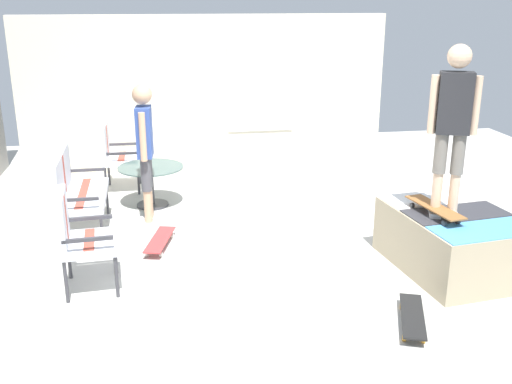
{
  "coord_description": "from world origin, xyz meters",
  "views": [
    {
      "loc": [
        -5.99,
        1.29,
        2.8
      ],
      "look_at": [
        0.28,
        0.25,
        0.7
      ],
      "focal_mm": 41.59,
      "sensor_mm": 36.0,
      "label": 1
    }
  ],
  "objects_px": {
    "patio_table": "(151,178)",
    "skateboard_spare": "(412,316)",
    "skateboard_by_bench": "(160,240)",
    "skateboard_on_ramp": "(435,208)",
    "skate_ramp": "(456,240)",
    "patio_chair_by_wall": "(77,232)",
    "patio_chair_near_house": "(114,151)",
    "person_skater": "(453,119)",
    "patio_bench": "(73,186)",
    "person_watching": "(145,144)"
  },
  "relations": [
    {
      "from": "skateboard_spare",
      "to": "patio_table",
      "type": "bearing_deg",
      "value": 32.3
    },
    {
      "from": "skateboard_by_bench",
      "to": "skateboard_on_ramp",
      "type": "relative_size",
      "value": 1.0
    },
    {
      "from": "person_watching",
      "to": "patio_chair_by_wall",
      "type": "bearing_deg",
      "value": 158.9
    },
    {
      "from": "patio_chair_near_house",
      "to": "person_watching",
      "type": "bearing_deg",
      "value": -161.59
    },
    {
      "from": "skate_ramp",
      "to": "patio_chair_near_house",
      "type": "bearing_deg",
      "value": 47.99
    },
    {
      "from": "patio_table",
      "to": "skateboard_by_bench",
      "type": "height_order",
      "value": "patio_table"
    },
    {
      "from": "patio_table",
      "to": "skateboard_on_ramp",
      "type": "distance_m",
      "value": 3.93
    },
    {
      "from": "person_skater",
      "to": "patio_chair_near_house",
      "type": "bearing_deg",
      "value": 45.66
    },
    {
      "from": "skateboard_spare",
      "to": "person_watching",
      "type": "bearing_deg",
      "value": 38.44
    },
    {
      "from": "person_watching",
      "to": "patio_bench",
      "type": "bearing_deg",
      "value": 102.68
    },
    {
      "from": "patio_chair_near_house",
      "to": "skateboard_spare",
      "type": "bearing_deg",
      "value": -147.48
    },
    {
      "from": "patio_chair_by_wall",
      "to": "skateboard_on_ramp",
      "type": "bearing_deg",
      "value": -93.41
    },
    {
      "from": "person_skater",
      "to": "skateboard_on_ramp",
      "type": "xyz_separation_m",
      "value": [
        0.02,
        0.09,
        -0.93
      ]
    },
    {
      "from": "patio_bench",
      "to": "skateboard_by_bench",
      "type": "height_order",
      "value": "patio_bench"
    },
    {
      "from": "skate_ramp",
      "to": "patio_chair_by_wall",
      "type": "relative_size",
      "value": 2.08
    },
    {
      "from": "patio_chair_by_wall",
      "to": "skate_ramp",
      "type": "bearing_deg",
      "value": -92.38
    },
    {
      "from": "skateboard_by_bench",
      "to": "patio_chair_by_wall",
      "type": "bearing_deg",
      "value": 139.51
    },
    {
      "from": "person_skater",
      "to": "skateboard_spare",
      "type": "bearing_deg",
      "value": 143.98
    },
    {
      "from": "skate_ramp",
      "to": "skateboard_on_ramp",
      "type": "xyz_separation_m",
      "value": [
        -0.05,
        0.31,
        0.41
      ]
    },
    {
      "from": "skate_ramp",
      "to": "person_skater",
      "type": "bearing_deg",
      "value": 107.42
    },
    {
      "from": "patio_chair_near_house",
      "to": "person_skater",
      "type": "height_order",
      "value": "person_skater"
    },
    {
      "from": "patio_chair_near_house",
      "to": "skateboard_spare",
      "type": "xyz_separation_m",
      "value": [
        -4.44,
        -2.83,
        -0.53
      ]
    },
    {
      "from": "patio_bench",
      "to": "patio_chair_by_wall",
      "type": "xyz_separation_m",
      "value": [
        -1.53,
        -0.22,
        -0.0
      ]
    },
    {
      "from": "skateboard_spare",
      "to": "patio_bench",
      "type": "bearing_deg",
      "value": 49.6
    },
    {
      "from": "patio_bench",
      "to": "skateboard_spare",
      "type": "distance_m",
      "value": 4.26
    },
    {
      "from": "patio_chair_by_wall",
      "to": "patio_table",
      "type": "bearing_deg",
      "value": -16.37
    },
    {
      "from": "person_watching",
      "to": "skateboard_on_ramp",
      "type": "bearing_deg",
      "value": -123.32
    },
    {
      "from": "patio_chair_by_wall",
      "to": "skateboard_on_ramp",
      "type": "relative_size",
      "value": 1.24
    },
    {
      "from": "person_skater",
      "to": "skateboard_spare",
      "type": "relative_size",
      "value": 2.12
    },
    {
      "from": "skate_ramp",
      "to": "patio_bench",
      "type": "xyz_separation_m",
      "value": [
        1.69,
        4.15,
        0.3
      ]
    },
    {
      "from": "patio_chair_near_house",
      "to": "skateboard_on_ramp",
      "type": "xyz_separation_m",
      "value": [
        -3.45,
        -3.45,
        0.11
      ]
    },
    {
      "from": "patio_bench",
      "to": "skateboard_by_bench",
      "type": "xyz_separation_m",
      "value": [
        -0.6,
        -1.01,
        -0.53
      ]
    },
    {
      "from": "patio_chair_by_wall",
      "to": "skateboard_spare",
      "type": "height_order",
      "value": "patio_chair_by_wall"
    },
    {
      "from": "person_skater",
      "to": "patio_bench",
      "type": "bearing_deg",
      "value": 65.88
    },
    {
      "from": "patio_table",
      "to": "skateboard_spare",
      "type": "xyz_separation_m",
      "value": [
        -3.62,
        -2.29,
        -0.32
      ]
    },
    {
      "from": "person_skater",
      "to": "skateboard_spare",
      "type": "height_order",
      "value": "person_skater"
    },
    {
      "from": "skateboard_on_ramp",
      "to": "skateboard_spare",
      "type": "bearing_deg",
      "value": 148.08
    },
    {
      "from": "patio_chair_by_wall",
      "to": "skateboard_spare",
      "type": "distance_m",
      "value": 3.28
    },
    {
      "from": "patio_table",
      "to": "skateboard_spare",
      "type": "height_order",
      "value": "patio_table"
    },
    {
      "from": "patio_table",
      "to": "skateboard_on_ramp",
      "type": "bearing_deg",
      "value": -132.05
    },
    {
      "from": "person_skater",
      "to": "skateboard_on_ramp",
      "type": "distance_m",
      "value": 0.94
    },
    {
      "from": "person_watching",
      "to": "skateboard_on_ramp",
      "type": "relative_size",
      "value": 2.18
    },
    {
      "from": "patio_chair_by_wall",
      "to": "skateboard_on_ramp",
      "type": "height_order",
      "value": "patio_chair_by_wall"
    },
    {
      "from": "patio_table",
      "to": "skateboard_by_bench",
      "type": "relative_size",
      "value": 1.09
    },
    {
      "from": "skate_ramp",
      "to": "patio_chair_by_wall",
      "type": "height_order",
      "value": "patio_chair_by_wall"
    },
    {
      "from": "skate_ramp",
      "to": "patio_chair_near_house",
      "type": "height_order",
      "value": "patio_chair_near_house"
    },
    {
      "from": "patio_chair_by_wall",
      "to": "skateboard_by_bench",
      "type": "xyz_separation_m",
      "value": [
        0.93,
        -0.79,
        -0.53
      ]
    },
    {
      "from": "patio_bench",
      "to": "person_skater",
      "type": "height_order",
      "value": "person_skater"
    },
    {
      "from": "skate_ramp",
      "to": "patio_table",
      "type": "bearing_deg",
      "value": 51.43
    },
    {
      "from": "skate_ramp",
      "to": "skateboard_by_bench",
      "type": "xyz_separation_m",
      "value": [
        1.09,
        3.14,
        -0.23
      ]
    }
  ]
}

